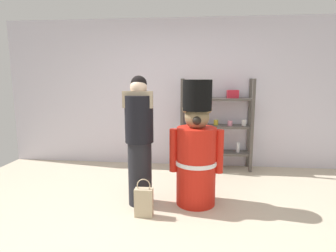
{
  "coord_description": "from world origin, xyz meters",
  "views": [
    {
      "loc": [
        0.29,
        -2.92,
        1.58
      ],
      "look_at": [
        -0.07,
        0.47,
        1.0
      ],
      "focal_mm": 30.34,
      "sensor_mm": 36.0,
      "label": 1
    }
  ],
  "objects_px": {
    "shopping_bag": "(144,202)",
    "merchandise_shelf": "(216,123)",
    "teddy_bear_guard": "(196,152)",
    "person_shopper": "(139,140)"
  },
  "relations": [
    {
      "from": "merchandise_shelf",
      "to": "teddy_bear_guard",
      "type": "xyz_separation_m",
      "value": [
        -0.33,
        -1.47,
        -0.13
      ]
    },
    {
      "from": "merchandise_shelf",
      "to": "teddy_bear_guard",
      "type": "distance_m",
      "value": 1.52
    },
    {
      "from": "teddy_bear_guard",
      "to": "merchandise_shelf",
      "type": "bearing_deg",
      "value": 77.38
    },
    {
      "from": "shopping_bag",
      "to": "teddy_bear_guard",
      "type": "bearing_deg",
      "value": 34.78
    },
    {
      "from": "person_shopper",
      "to": "shopping_bag",
      "type": "distance_m",
      "value": 0.74
    },
    {
      "from": "merchandise_shelf",
      "to": "shopping_bag",
      "type": "bearing_deg",
      "value": -116.03
    },
    {
      "from": "teddy_bear_guard",
      "to": "shopping_bag",
      "type": "distance_m",
      "value": 0.88
    },
    {
      "from": "teddy_bear_guard",
      "to": "shopping_bag",
      "type": "bearing_deg",
      "value": -145.22
    },
    {
      "from": "merchandise_shelf",
      "to": "person_shopper",
      "type": "bearing_deg",
      "value": -123.54
    },
    {
      "from": "shopping_bag",
      "to": "merchandise_shelf",
      "type": "bearing_deg",
      "value": 63.97
    }
  ]
}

